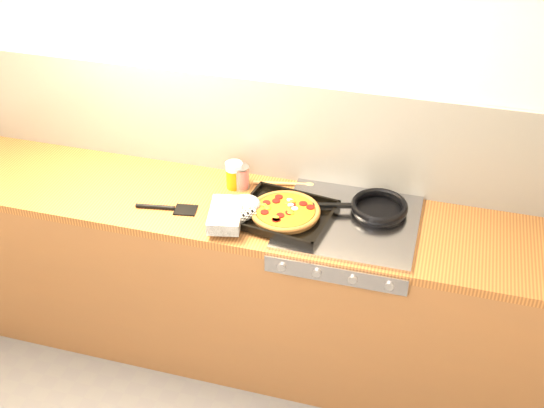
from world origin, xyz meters
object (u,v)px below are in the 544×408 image
(frying_pan, at_px, (378,208))
(juice_glass, at_px, (234,175))
(tomato_can, at_px, (241,177))
(pizza_on_tray, at_px, (269,212))

(frying_pan, bearing_deg, juice_glass, 176.43)
(frying_pan, relative_size, juice_glass, 3.36)
(tomato_can, relative_size, juice_glass, 0.86)
(frying_pan, distance_m, juice_glass, 0.69)
(pizza_on_tray, distance_m, tomato_can, 0.30)
(pizza_on_tray, xyz_separation_m, tomato_can, (-0.20, 0.22, 0.01))
(pizza_on_tray, relative_size, frying_pan, 1.24)
(pizza_on_tray, distance_m, frying_pan, 0.49)
(frying_pan, height_order, tomato_can, tomato_can)
(tomato_can, xyz_separation_m, juice_glass, (-0.03, -0.01, 0.01))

